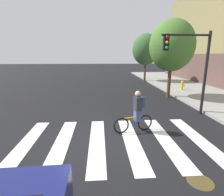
{
  "coord_description": "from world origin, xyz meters",
  "views": [
    {
      "loc": [
        -0.04,
        -5.82,
        3.06
      ],
      "look_at": [
        0.54,
        2.5,
        1.02
      ],
      "focal_mm": 28.23,
      "sensor_mm": 36.0,
      "label": 1
    }
  ],
  "objects_px": {
    "manhole_cover": "(200,182)",
    "fire_hydrant": "(182,85)",
    "cyclist": "(136,112)",
    "traffic_light_near": "(191,59)",
    "street_tree_mid": "(146,50)",
    "street_tree_near": "(172,46)"
  },
  "relations": [
    {
      "from": "manhole_cover",
      "to": "fire_hydrant",
      "type": "height_order",
      "value": "fire_hydrant"
    },
    {
      "from": "traffic_light_near",
      "to": "street_tree_near",
      "type": "distance_m",
      "value": 3.85
    },
    {
      "from": "manhole_cover",
      "to": "fire_hydrant",
      "type": "distance_m",
      "value": 11.89
    },
    {
      "from": "manhole_cover",
      "to": "cyclist",
      "type": "relative_size",
      "value": 0.38
    },
    {
      "from": "traffic_light_near",
      "to": "street_tree_near",
      "type": "bearing_deg",
      "value": 82.7
    },
    {
      "from": "manhole_cover",
      "to": "cyclist",
      "type": "height_order",
      "value": "cyclist"
    },
    {
      "from": "fire_hydrant",
      "to": "street_tree_near",
      "type": "xyz_separation_m",
      "value": [
        -2.07,
        -2.19,
        3.16
      ]
    },
    {
      "from": "street_tree_mid",
      "to": "cyclist",
      "type": "bearing_deg",
      "value": -105.57
    },
    {
      "from": "fire_hydrant",
      "to": "street_tree_near",
      "type": "distance_m",
      "value": 4.37
    },
    {
      "from": "manhole_cover",
      "to": "traffic_light_near",
      "type": "xyz_separation_m",
      "value": [
        2.09,
        5.02,
        2.86
      ]
    },
    {
      "from": "manhole_cover",
      "to": "cyclist",
      "type": "xyz_separation_m",
      "value": [
        -0.99,
        3.08,
        0.84
      ]
    },
    {
      "from": "fire_hydrant",
      "to": "street_tree_mid",
      "type": "relative_size",
      "value": 0.14
    },
    {
      "from": "cyclist",
      "to": "street_tree_near",
      "type": "height_order",
      "value": "street_tree_near"
    },
    {
      "from": "traffic_light_near",
      "to": "fire_hydrant",
      "type": "bearing_deg",
      "value": 66.69
    },
    {
      "from": "cyclist",
      "to": "traffic_light_near",
      "type": "distance_m",
      "value": 4.16
    },
    {
      "from": "traffic_light_near",
      "to": "street_tree_mid",
      "type": "relative_size",
      "value": 0.77
    },
    {
      "from": "traffic_light_near",
      "to": "street_tree_mid",
      "type": "bearing_deg",
      "value": 86.25
    },
    {
      "from": "traffic_light_near",
      "to": "street_tree_near",
      "type": "height_order",
      "value": "street_tree_near"
    },
    {
      "from": "cyclist",
      "to": "fire_hydrant",
      "type": "distance_m",
      "value": 9.66
    },
    {
      "from": "street_tree_near",
      "to": "street_tree_mid",
      "type": "height_order",
      "value": "street_tree_near"
    },
    {
      "from": "cyclist",
      "to": "street_tree_near",
      "type": "distance_m",
      "value": 7.27
    },
    {
      "from": "cyclist",
      "to": "street_tree_mid",
      "type": "height_order",
      "value": "street_tree_mid"
    }
  ]
}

